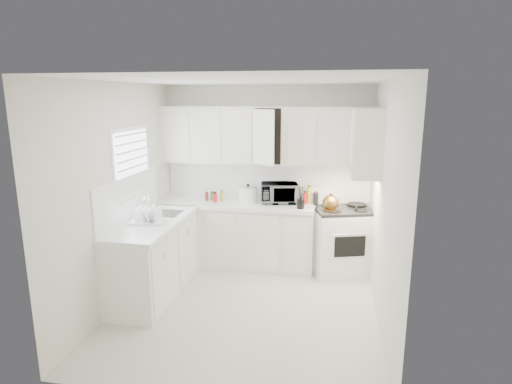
% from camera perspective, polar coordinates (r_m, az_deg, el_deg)
% --- Properties ---
extents(floor, '(3.20, 3.20, 0.00)m').
position_cam_1_polar(floor, '(5.17, -1.43, -15.37)').
color(floor, beige).
rests_on(floor, ground).
extents(ceiling, '(3.20, 3.20, 0.00)m').
position_cam_1_polar(ceiling, '(4.57, -1.62, 14.78)').
color(ceiling, white).
rests_on(ceiling, ground).
extents(wall_back, '(3.00, 0.00, 3.00)m').
position_cam_1_polar(wall_back, '(6.24, 1.47, 2.24)').
color(wall_back, silver).
rests_on(wall_back, ground).
extents(wall_front, '(3.00, 0.00, 3.00)m').
position_cam_1_polar(wall_front, '(3.22, -7.37, -8.01)').
color(wall_front, silver).
rests_on(wall_front, ground).
extents(wall_left, '(0.00, 3.20, 3.20)m').
position_cam_1_polar(wall_left, '(5.21, -17.88, -0.48)').
color(wall_left, silver).
rests_on(wall_left, ground).
extents(wall_right, '(0.00, 3.20, 3.20)m').
position_cam_1_polar(wall_right, '(4.64, 16.93, -1.99)').
color(wall_right, silver).
rests_on(wall_right, ground).
extents(window_blinds, '(0.06, 0.96, 1.06)m').
position_cam_1_polar(window_blinds, '(5.46, -16.17, 2.88)').
color(window_blinds, white).
rests_on(window_blinds, wall_left).
extents(lower_cabinets_back, '(2.22, 0.60, 0.90)m').
position_cam_1_polar(lower_cabinets_back, '(6.24, -2.56, -5.84)').
color(lower_cabinets_back, silver).
rests_on(lower_cabinets_back, floor).
extents(lower_cabinets_left, '(0.60, 1.60, 0.90)m').
position_cam_1_polar(lower_cabinets_left, '(5.50, -13.50, -8.80)').
color(lower_cabinets_left, silver).
rests_on(lower_cabinets_left, floor).
extents(countertop_back, '(2.24, 0.64, 0.05)m').
position_cam_1_polar(countertop_back, '(6.10, -2.62, -1.63)').
color(countertop_back, white).
rests_on(countertop_back, lower_cabinets_back).
extents(countertop_left, '(0.64, 1.62, 0.05)m').
position_cam_1_polar(countertop_left, '(5.35, -13.67, -4.06)').
color(countertop_left, white).
rests_on(countertop_left, lower_cabinets_left).
extents(backsplash_back, '(2.98, 0.02, 0.55)m').
position_cam_1_polar(backsplash_back, '(6.25, 1.45, 1.54)').
color(backsplash_back, white).
rests_on(backsplash_back, wall_back).
extents(backsplash_left, '(0.02, 1.60, 0.55)m').
position_cam_1_polar(backsplash_left, '(5.40, -16.75, -0.79)').
color(backsplash_left, white).
rests_on(backsplash_left, wall_left).
extents(upper_cabinets_back, '(3.00, 0.33, 0.80)m').
position_cam_1_polar(upper_cabinets_back, '(6.05, 1.24, 3.82)').
color(upper_cabinets_back, silver).
rests_on(upper_cabinets_back, wall_back).
extents(upper_cabinets_right, '(0.33, 0.90, 0.80)m').
position_cam_1_polar(upper_cabinets_right, '(5.38, 14.37, 2.32)').
color(upper_cabinets_right, silver).
rests_on(upper_cabinets_right, wall_right).
extents(sink, '(0.42, 0.38, 0.30)m').
position_cam_1_polar(sink, '(5.62, -12.31, -1.65)').
color(sink, gray).
rests_on(sink, countertop_left).
extents(stove, '(0.93, 0.84, 1.20)m').
position_cam_1_polar(stove, '(6.04, 11.55, -5.26)').
color(stove, white).
rests_on(stove, floor).
extents(tea_kettle, '(0.32, 0.29, 0.24)m').
position_cam_1_polar(tea_kettle, '(5.75, 9.99, -1.29)').
color(tea_kettle, olive).
rests_on(tea_kettle, stove).
extents(frying_pan, '(0.29, 0.46, 0.04)m').
position_cam_1_polar(frying_pan, '(6.10, 13.36, -1.59)').
color(frying_pan, black).
rests_on(frying_pan, stove).
extents(microwave, '(0.56, 0.39, 0.34)m').
position_cam_1_polar(microwave, '(6.05, 3.16, 0.16)').
color(microwave, gray).
rests_on(microwave, countertop_back).
extents(rice_cooker, '(0.31, 0.31, 0.27)m').
position_cam_1_polar(rice_cooker, '(6.08, -1.06, -0.13)').
color(rice_cooker, white).
rests_on(rice_cooker, countertop_back).
extents(paper_towel, '(0.12, 0.12, 0.27)m').
position_cam_1_polar(paper_towel, '(6.21, 1.20, 0.16)').
color(paper_towel, white).
rests_on(paper_towel, countertop_back).
extents(utensil_crock, '(0.13, 0.13, 0.32)m').
position_cam_1_polar(utensil_crock, '(5.74, 6.04, -0.72)').
color(utensil_crock, black).
rests_on(utensil_crock, countertop_back).
extents(dish_rack, '(0.42, 0.33, 0.22)m').
position_cam_1_polar(dish_rack, '(5.25, -14.34, -2.89)').
color(dish_rack, white).
rests_on(dish_rack, countertop_left).
extents(spice_left_0, '(0.06, 0.06, 0.13)m').
position_cam_1_polar(spice_left_0, '(6.31, -6.44, -0.36)').
color(spice_left_0, maroon).
rests_on(spice_left_0, countertop_back).
extents(spice_left_1, '(0.06, 0.06, 0.13)m').
position_cam_1_polar(spice_left_1, '(6.21, -6.01, -0.58)').
color(spice_left_1, '#277536').
rests_on(spice_left_1, countertop_back).
extents(spice_left_2, '(0.06, 0.06, 0.13)m').
position_cam_1_polar(spice_left_2, '(6.27, -5.13, -0.42)').
color(spice_left_2, red).
rests_on(spice_left_2, countertop_back).
extents(spice_left_3, '(0.06, 0.06, 0.13)m').
position_cam_1_polar(spice_left_3, '(6.17, -4.67, -0.63)').
color(spice_left_3, yellow).
rests_on(spice_left_3, countertop_back).
extents(sauce_right_0, '(0.06, 0.06, 0.19)m').
position_cam_1_polar(sauce_right_0, '(6.10, 6.65, -0.55)').
color(sauce_right_0, red).
rests_on(sauce_right_0, countertop_back).
extents(sauce_right_1, '(0.06, 0.06, 0.19)m').
position_cam_1_polar(sauce_right_1, '(6.04, 7.13, -0.70)').
color(sauce_right_1, yellow).
rests_on(sauce_right_1, countertop_back).
extents(sauce_right_2, '(0.06, 0.06, 0.19)m').
position_cam_1_polar(sauce_right_2, '(6.09, 7.68, -0.59)').
color(sauce_right_2, brown).
rests_on(sauce_right_2, countertop_back).
extents(sauce_right_3, '(0.06, 0.06, 0.19)m').
position_cam_1_polar(sauce_right_3, '(6.03, 8.17, -0.74)').
color(sauce_right_3, black).
rests_on(sauce_right_3, countertop_back).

